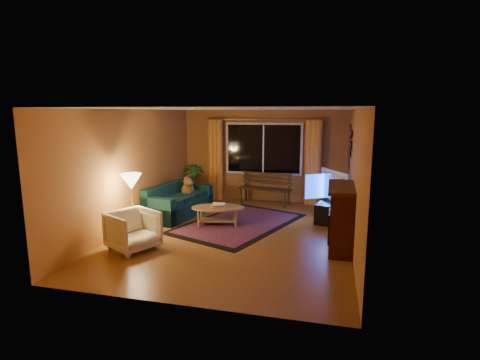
% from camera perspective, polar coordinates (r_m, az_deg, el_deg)
% --- Properties ---
extents(floor, '(4.50, 6.00, 0.02)m').
position_cam_1_polar(floor, '(7.75, -0.54, -8.12)').
color(floor, brown).
rests_on(floor, ground).
extents(ceiling, '(4.50, 6.00, 0.02)m').
position_cam_1_polar(ceiling, '(7.35, -0.58, 10.85)').
color(ceiling, white).
rests_on(ceiling, ground).
extents(wall_back, '(4.50, 0.02, 2.50)m').
position_cam_1_polar(wall_back, '(10.36, 3.63, 3.69)').
color(wall_back, '#B57233').
rests_on(wall_back, ground).
extents(wall_left, '(0.02, 6.00, 2.50)m').
position_cam_1_polar(wall_left, '(8.30, -15.84, 1.67)').
color(wall_left, '#B57233').
rests_on(wall_left, ground).
extents(wall_right, '(0.02, 6.00, 2.50)m').
position_cam_1_polar(wall_right, '(7.23, 17.06, 0.37)').
color(wall_right, '#B57233').
rests_on(wall_right, ground).
extents(window, '(2.00, 0.02, 1.30)m').
position_cam_1_polar(window, '(10.28, 3.58, 4.76)').
color(window, black).
rests_on(window, wall_back).
extents(curtain_rod, '(3.20, 0.03, 0.03)m').
position_cam_1_polar(curtain_rod, '(10.19, 3.58, 9.22)').
color(curtain_rod, '#BF8C3F').
rests_on(curtain_rod, wall_back).
extents(curtain_left, '(0.36, 0.36, 2.24)m').
position_cam_1_polar(curtain_left, '(10.58, -3.73, 3.12)').
color(curtain_left, '#F99B33').
rests_on(curtain_left, ground).
extents(curtain_right, '(0.36, 0.36, 2.24)m').
position_cam_1_polar(curtain_right, '(10.10, 11.05, 2.60)').
color(curtain_right, '#F99B33').
rests_on(curtain_right, ground).
extents(bench, '(1.44, 0.69, 0.42)m').
position_cam_1_polar(bench, '(10.06, 3.73, -2.53)').
color(bench, '#321F0C').
rests_on(bench, ground).
extents(potted_plant, '(0.72, 0.72, 0.96)m').
position_cam_1_polar(potted_plant, '(10.77, -7.19, -0.25)').
color(potted_plant, '#235B1E').
rests_on(potted_plant, ground).
extents(sofa, '(1.13, 1.99, 0.76)m').
position_cam_1_polar(sofa, '(9.03, -9.23, -3.02)').
color(sofa, black).
rests_on(sofa, ground).
extents(dog, '(0.36, 0.49, 0.54)m').
position_cam_1_polar(dog, '(9.33, -7.98, -0.89)').
color(dog, brown).
rests_on(dog, sofa).
extents(armchair, '(0.98, 1.00, 0.78)m').
position_cam_1_polar(armchair, '(7.00, -15.99, -7.13)').
color(armchair, beige).
rests_on(armchair, ground).
extents(floor_lamp, '(0.28, 0.28, 1.27)m').
position_cam_1_polar(floor_lamp, '(7.50, -16.07, -4.04)').
color(floor_lamp, '#BF8C3F').
rests_on(floor_lamp, ground).
extents(rug, '(2.82, 3.46, 0.02)m').
position_cam_1_polar(rug, '(8.35, -0.16, -6.61)').
color(rug, maroon).
rests_on(rug, ground).
extents(coffee_table, '(1.36, 1.36, 0.42)m').
position_cam_1_polar(coffee_table, '(8.20, -3.38, -5.51)').
color(coffee_table, olive).
rests_on(coffee_table, ground).
extents(tv_console, '(0.61, 1.13, 0.45)m').
position_cam_1_polar(tv_console, '(8.81, 13.31, -4.54)').
color(tv_console, black).
rests_on(tv_console, ground).
extents(television, '(0.72, 1.13, 0.69)m').
position_cam_1_polar(television, '(8.69, 13.46, -0.89)').
color(television, black).
rests_on(television, tv_console).
extents(fireplace, '(0.40, 1.20, 1.10)m').
position_cam_1_polar(fireplace, '(6.98, 15.19, -5.77)').
color(fireplace, maroon).
rests_on(fireplace, ground).
extents(mirror_cluster, '(0.06, 0.60, 0.56)m').
position_cam_1_polar(mirror_cluster, '(8.45, 16.48, 5.54)').
color(mirror_cluster, black).
rests_on(mirror_cluster, wall_right).
extents(painting, '(0.04, 0.76, 0.96)m').
position_cam_1_polar(painting, '(9.61, 16.23, 5.18)').
color(painting, '#E84F0B').
rests_on(painting, wall_right).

